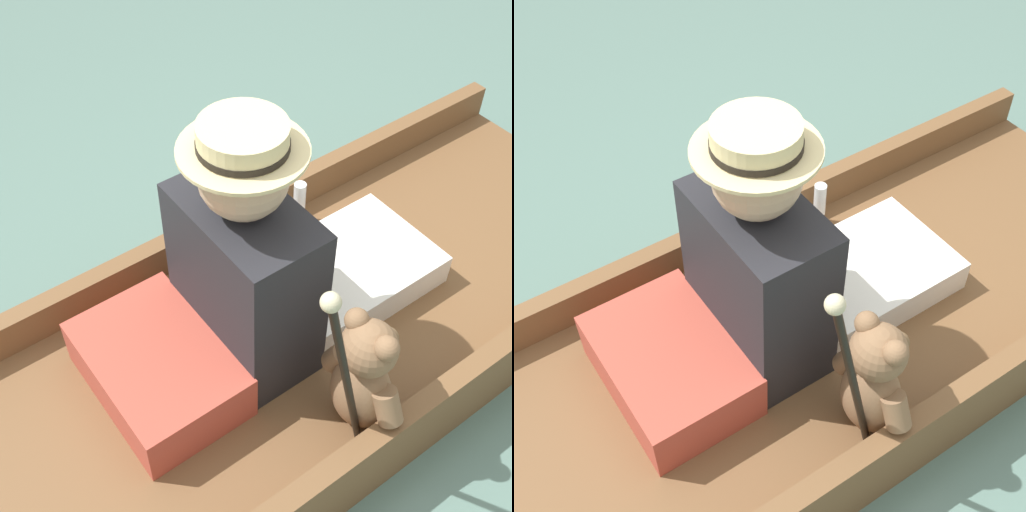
{
  "view_description": "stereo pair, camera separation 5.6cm",
  "coord_description": "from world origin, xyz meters",
  "views": [
    {
      "loc": [
        1.01,
        -0.81,
        1.9
      ],
      "look_at": [
        -0.05,
        -0.03,
        0.5
      ],
      "focal_mm": 50.0,
      "sensor_mm": 36.0,
      "label": 1
    },
    {
      "loc": [
        1.04,
        -0.76,
        1.9
      ],
      "look_at": [
        -0.05,
        -0.03,
        0.5
      ],
      "focal_mm": 50.0,
      "sensor_mm": 36.0,
      "label": 2
    }
  ],
  "objects": [
    {
      "name": "ground_plane",
      "position": [
        0.0,
        0.0,
        0.0
      ],
      "size": [
        16.0,
        16.0,
        0.0
      ],
      "primitive_type": "plane",
      "color": "slate"
    },
    {
      "name": "punt_boat",
      "position": [
        0.0,
        0.0,
        0.09
      ],
      "size": [
        0.98,
        2.8,
        0.27
      ],
      "color": "brown",
      "rests_on": "ground_plane"
    },
    {
      "name": "seat_cushion",
      "position": [
        -0.07,
        -0.36,
        0.23
      ],
      "size": [
        0.48,
        0.34,
        0.17
      ],
      "color": "#B24738",
      "rests_on": "punt_boat"
    },
    {
      "name": "seated_person",
      "position": [
        -0.05,
        0.03,
        0.44
      ],
      "size": [
        0.42,
        0.83,
        0.8
      ],
      "rotation": [
        0.0,
        0.0,
        -0.08
      ],
      "color": "white",
      "rests_on": "punt_boat"
    },
    {
      "name": "teddy_bear",
      "position": [
        0.34,
        0.03,
        0.34
      ],
      "size": [
        0.29,
        0.17,
        0.41
      ],
      "color": "#846042",
      "rests_on": "punt_boat"
    },
    {
      "name": "wine_glass",
      "position": [
        -0.37,
        0.39,
        0.24
      ],
      "size": [
        0.07,
        0.07,
        0.17
      ],
      "color": "silver",
      "rests_on": "punt_boat"
    },
    {
      "name": "walking_cane",
      "position": [
        0.39,
        -0.11,
        0.57
      ],
      "size": [
        0.04,
        0.2,
        0.72
      ],
      "color": "black",
      "rests_on": "punt_boat"
    }
  ]
}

